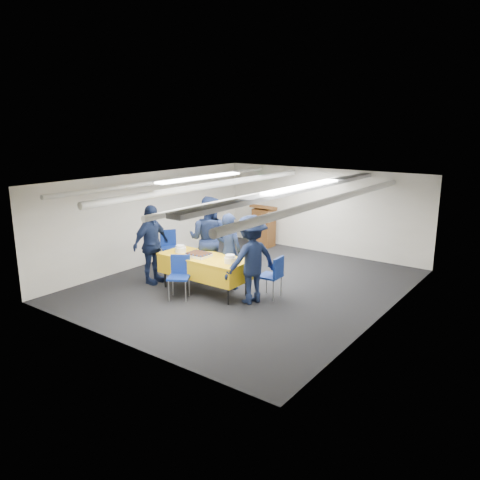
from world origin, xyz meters
name	(u,v)px	position (x,y,z in m)	size (l,w,h in m)	color
ground	(247,285)	(0.00, 0.00, 0.00)	(7.00, 7.00, 0.00)	black
room_shell	(262,201)	(0.09, 0.41, 1.81)	(6.00, 7.00, 2.30)	silver
serving_table	(204,266)	(-0.49, -0.87, 0.56)	(1.97, 0.83, 0.77)	black
sheet_cake	(199,255)	(-0.57, -0.94, 0.81)	(0.48, 0.37, 0.09)	white
plate_stack_left	(180,249)	(-1.11, -0.92, 0.84)	(0.24, 0.24, 0.16)	white
plate_stack_right	(230,259)	(0.23, -0.92, 0.85)	(0.23, 0.23, 0.16)	white
podium	(264,225)	(-1.60, 3.05, 0.61)	(0.62, 0.53, 1.25)	brown
chair_near	(180,272)	(-0.67, -1.42, 0.53)	(0.58, 0.58, 0.87)	gray
chair_right	(274,273)	(0.88, -0.33, 0.53)	(0.45, 0.45, 0.87)	gray
chair_left	(169,244)	(-2.50, 0.13, 0.53)	(0.58, 0.58, 0.87)	gray
sailor_a	(229,251)	(-0.21, -0.38, 0.82)	(0.60, 0.39, 1.64)	black
sailor_b	(209,239)	(-0.89, -0.25, 0.96)	(0.93, 0.73, 1.92)	black
sailor_c	(151,244)	(-1.80, -1.11, 0.88)	(1.03, 0.43, 1.75)	black
sailor_d	(251,260)	(0.64, -0.78, 0.87)	(1.13, 0.65, 1.75)	black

